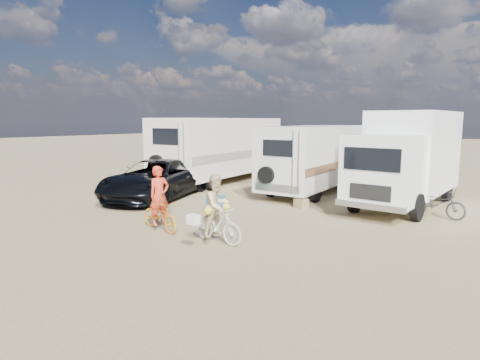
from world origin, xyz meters
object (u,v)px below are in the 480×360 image
Objects in this scene: rv_left at (220,150)px; bike_woman at (217,224)px; dark_suv at (155,179)px; rider_man at (160,201)px; bike_man at (160,215)px; rv_main at (314,159)px; crate at (301,203)px; rider_woman at (217,212)px; cooler at (216,202)px; box_truck at (406,160)px; bike_parked at (437,203)px.

bike_woman is (6.94, -8.69, -1.16)m from rv_left.
rider_man reaches higher than dark_suv.
rv_main is at bearing 6.90° from bike_man.
bike_man is 2.16m from bike_woman.
bike_man is 4.18× the size of crate.
rider_man reaches higher than rider_woman.
rider_man is 1.04× the size of rider_woman.
rv_main is 5.58m from cooler.
box_truck is 4.10× the size of bike_woman.
rv_main reaches higher than rider_woman.
bike_man is at bearing -78.46° from cooler.
bike_man is 0.42m from rider_man.
bike_woman is 2.19m from rider_man.
box_truck reaches higher than bike_woman.
cooler is (-2.76, 3.29, -0.59)m from rider_woman.
rider_woman is at bearing -56.51° from rv_left.
rv_left is 11.16m from rider_woman.
rider_man reaches higher than bike_parked.
box_truck is 16.70× the size of crate.
box_truck is at bearing 57.68° from bike_parked.
bike_woman is at bearing -46.95° from dark_suv.
rv_main is 1.20× the size of dark_suv.
box_truck is 4.11× the size of rider_woman.
bike_man is (-0.71, -8.60, -1.04)m from rv_main.
dark_suv is 3.30× the size of rider_man.
bike_woman is (6.06, -3.32, -0.30)m from dark_suv.
rider_woman is 5.27m from crate.
cooler is at bearing -142.14° from crate.
cooler is (-1.31, -5.28, -1.24)m from rv_main.
bike_woman is 5.24m from crate.
box_truck is at bearing -15.11° from bike_woman.
crate is (-0.27, 5.22, -0.67)m from rider_woman.
bike_parked is (6.24, 6.58, -0.38)m from rider_man.
rider_man is at bearing -78.46° from cooler.
dark_suv reaches higher than cooler.
rider_man reaches higher than bike_man.
bike_man is 2.84× the size of cooler.
dark_suv is 3.44× the size of rider_woman.
dark_suv reaches higher than crate.
rv_main is at bearing 170.77° from box_truck.
rv_main reaches higher than crate.
bike_parked is at bearing -27.58° from rider_woman.
cooler is 3.15m from crate.
rv_left is 5.12× the size of rider_woman.
box_truck is at bearing 40.02° from cooler.
bike_parked reaches higher than crate.
bike_man is 5.59m from crate.
rider_woman is (2.16, 0.04, -0.04)m from rider_man.
rv_left is at bearing 175.50° from rv_main.
dark_suv is 9.50× the size of cooler.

